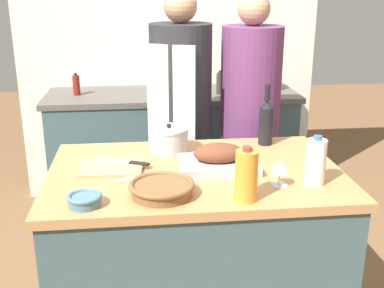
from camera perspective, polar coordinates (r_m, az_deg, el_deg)
name	(u,v)px	position (r m, az deg, el deg)	size (l,w,h in m)	color
kitchen_island	(195,256)	(2.39, 0.35, -13.11)	(1.32, 0.87, 0.90)	#3D565B
back_counter	(173,151)	(3.73, -2.29, -0.87)	(1.86, 0.60, 0.93)	#3D565B
back_wall	(168,40)	(3.89, -2.83, 12.18)	(2.36, 0.10, 2.55)	silver
roasting_pan	(218,160)	(2.18, 3.12, -1.89)	(0.35, 0.25, 0.12)	#BCBCC1
wicker_basket	(162,188)	(1.93, -3.60, -5.26)	(0.26, 0.26, 0.06)	brown
cutting_board	(111,168)	(2.21, -9.58, -2.86)	(0.29, 0.22, 0.02)	tan
stock_pot	(169,139)	(2.42, -2.74, 0.56)	(0.20, 0.20, 0.14)	#B7B7BC
mixing_bowl	(84,199)	(1.89, -12.63, -6.43)	(0.14, 0.14, 0.05)	slate
juice_jug	(246,175)	(1.87, 6.46, -3.72)	(0.09, 0.09, 0.22)	orange
milk_jug	(316,162)	(2.07, 14.45, -2.05)	(0.08, 0.08, 0.21)	white
wine_bottle_green	(266,121)	(2.53, 8.77, 2.69)	(0.07, 0.07, 0.32)	black
wine_glass_left	(280,168)	(2.03, 10.40, -2.83)	(0.07, 0.07, 0.11)	silver
knife_chef	(126,162)	(2.25, -7.86, -2.08)	(0.24, 0.14, 0.01)	#B7B7BC
knife_paring	(138,177)	(2.11, -6.38, -3.96)	(0.18, 0.09, 0.01)	#B7B7BC
stand_mixer	(264,74)	(3.67, 8.53, 8.25)	(0.18, 0.14, 0.32)	#333842
condiment_bottle_tall	(192,81)	(3.71, -0.04, 7.46)	(0.05, 0.05, 0.14)	maroon
condiment_bottle_short	(76,85)	(3.61, -13.55, 6.81)	(0.05, 0.05, 0.16)	maroon
condiment_bottle_extra	(220,83)	(3.55, 3.34, 7.20)	(0.05, 0.05, 0.17)	#332D28
person_cook_aproned	(181,117)	(2.96, -1.32, 3.27)	(0.39, 0.41, 1.68)	beige
person_cook_guest	(250,116)	(3.04, 6.85, 3.28)	(0.37, 0.37, 1.66)	beige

